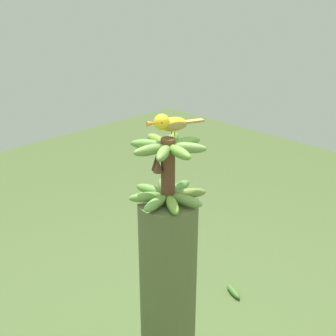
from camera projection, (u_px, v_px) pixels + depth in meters
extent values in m
cylinder|color=#5B663D|center=(168.00, 314.00, 2.05)|extent=(0.25, 0.25, 1.13)
cylinder|color=brown|center=(168.00, 171.00, 1.78)|extent=(0.06, 0.06, 0.27)
ellipsoid|color=olive|center=(189.00, 193.00, 1.84)|extent=(0.14, 0.11, 0.04)
ellipsoid|color=#5C9144|center=(180.00, 188.00, 1.89)|extent=(0.15, 0.07, 0.04)
ellipsoid|color=olive|center=(164.00, 186.00, 1.90)|extent=(0.11, 0.14, 0.04)
ellipsoid|color=#659B3D|center=(150.00, 190.00, 1.87)|extent=(0.07, 0.15, 0.04)
ellipsoid|color=#65943E|center=(147.00, 197.00, 1.81)|extent=(0.14, 0.11, 0.04)
ellipsoid|color=#679744|center=(156.00, 203.00, 1.76)|extent=(0.15, 0.07, 0.04)
ellipsoid|color=olive|center=(172.00, 205.00, 1.75)|extent=(0.11, 0.14, 0.04)
ellipsoid|color=olive|center=(186.00, 201.00, 1.78)|extent=(0.07, 0.15, 0.04)
ellipsoid|color=#5D933B|center=(148.00, 145.00, 1.76)|extent=(0.11, 0.14, 0.04)
ellipsoid|color=olive|center=(150.00, 150.00, 1.71)|extent=(0.15, 0.07, 0.04)
ellipsoid|color=olive|center=(163.00, 153.00, 1.67)|extent=(0.14, 0.11, 0.04)
ellipsoid|color=olive|center=(179.00, 152.00, 1.68)|extent=(0.07, 0.15, 0.04)
ellipsoid|color=#6E9446|center=(188.00, 148.00, 1.73)|extent=(0.11, 0.14, 0.04)
ellipsoid|color=#679A3E|center=(185.00, 142.00, 1.78)|extent=(0.15, 0.07, 0.04)
ellipsoid|color=olive|center=(172.00, 140.00, 1.82)|extent=(0.14, 0.11, 0.04)
ellipsoid|color=olive|center=(157.00, 140.00, 1.81)|extent=(0.07, 0.15, 0.04)
cone|color=#4C2D1E|center=(156.00, 163.00, 1.77)|extent=(0.04, 0.04, 0.06)
cone|color=brown|center=(158.00, 165.00, 1.75)|extent=(0.04, 0.04, 0.06)
cylinder|color=#C68933|center=(172.00, 132.00, 1.78)|extent=(0.01, 0.00, 0.02)
cylinder|color=#C68933|center=(175.00, 134.00, 1.75)|extent=(0.01, 0.01, 0.02)
ellipsoid|color=yellow|center=(173.00, 124.00, 1.75)|extent=(0.12, 0.09, 0.05)
ellipsoid|color=olive|center=(172.00, 122.00, 1.78)|extent=(0.08, 0.04, 0.03)
ellipsoid|color=olive|center=(177.00, 126.00, 1.73)|extent=(0.08, 0.04, 0.03)
cube|color=olive|center=(194.00, 121.00, 1.78)|extent=(0.08, 0.06, 0.01)
sphere|color=yellow|center=(161.00, 122.00, 1.73)|extent=(0.06, 0.06, 0.06)
sphere|color=black|center=(162.00, 123.00, 1.71)|extent=(0.01, 0.01, 0.01)
cone|color=orange|center=(151.00, 123.00, 1.72)|extent=(0.04, 0.03, 0.02)
ellipsoid|color=#47752D|center=(233.00, 291.00, 3.06)|extent=(0.10, 0.16, 0.04)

